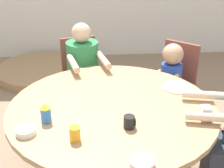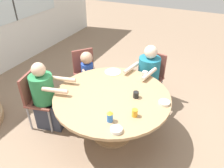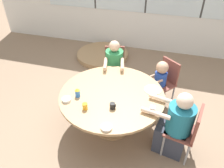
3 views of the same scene
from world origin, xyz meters
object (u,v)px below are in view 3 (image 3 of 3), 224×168
Objects in this scene: chair_for_woman_green_shirt at (188,129)px; coffee_mug at (113,106)px; bowl_cereal at (106,127)px; person_toddler at (159,85)px; person_man_blue_shirt at (114,71)px; juice_glass at (85,106)px; chair_for_toddler at (165,79)px; chair_for_man_blue_shirt at (114,64)px; folded_table_stack at (103,55)px; person_woman_green_shirt at (175,127)px; sippy_cup at (77,92)px; bowl_white_shallow at (66,100)px; milk_carton_small at (152,110)px.

coffee_mug is (-1.04, -0.08, 0.23)m from chair_for_woman_green_shirt.
person_toddler is at bearing 70.49° from bowl_cereal.
juice_glass is (-0.03, -1.39, 0.28)m from person_man_blue_shirt.
juice_glass is at bearing 92.34° from chair_for_toddler.
folded_table_stack is (-0.62, 1.12, -0.47)m from chair_for_man_blue_shirt.
juice_glass is at bearing 111.88° from person_woman_green_shirt.
person_man_blue_shirt reaches higher than person_woman_green_shirt.
chair_for_man_blue_shirt is at bearing 102.34° from bowl_cereal.
person_toddler is 10.43× the size of coffee_mug.
chair_for_man_blue_shirt reaches higher than sippy_cup.
person_woman_green_shirt is 1.58m from bowl_white_shallow.
person_toddler reaches higher than juice_glass.
juice_glass is at bearing -161.84° from coffee_mug.
sippy_cup is 0.19m from bowl_white_shallow.
person_toddler is at bearing 53.05° from juice_glass.
sippy_cup is at bearing 80.86° from person_toddler.
bowl_white_shallow is (-1.32, -1.23, 0.21)m from chair_for_toddler.
milk_carton_small is at bearing 103.13° from chair_for_woman_green_shirt.
chair_for_woman_green_shirt and chair_for_toddler have the same top height.
person_toddler is 9.59× the size of juice_glass.
bowl_white_shallow is (-0.35, -1.30, 0.25)m from person_man_blue_shirt.
chair_for_woman_green_shirt is 1.00× the size of chair_for_toddler.
person_woman_green_shirt is at bearing 8.41° from milk_carton_small.
chair_for_toddler is at bearing 61.85° from coffee_mug.
person_woman_green_shirt is at bearing 148.25° from person_toddler.
chair_for_toddler is 1.82m from bowl_white_shallow.
chair_for_woman_green_shirt is 1.43m from juice_glass.
person_man_blue_shirt is 11.35× the size of juice_glass.
person_woman_green_shirt is 1.00× the size of person_man_blue_shirt.
person_man_blue_shirt is 0.84× the size of folded_table_stack.
milk_carton_small is (0.86, -1.21, 0.28)m from person_man_blue_shirt.
person_woman_green_shirt is at bearing 29.94° from bowl_cereal.
bowl_cereal is at bearing -26.13° from bowl_white_shallow.
chair_for_toddler is at bearing 52.81° from juice_glass.
chair_for_man_blue_shirt is 1.50m from coffee_mug.
bowl_cereal is at bearing -39.30° from sippy_cup.
chair_for_woman_green_shirt is 1.13m from bowl_cereal.
sippy_cup is at bearing 132.35° from juice_glass.
person_woman_green_shirt is at bearing 141.40° from chair_for_toddler.
sippy_cup reaches higher than bowl_white_shallow.
chair_for_toddler is at bearing 30.92° from chair_for_woman_green_shirt.
bowl_white_shallow is at bearing -175.77° from milk_carton_small.
coffee_mug is at bearing 90.86° from chair_for_man_blue_shirt.
person_toddler reaches higher than sippy_cup.
coffee_mug is 2.82m from folded_table_stack.
chair_for_man_blue_shirt is 0.95× the size of person_toddler.
bowl_white_shallow reaches higher than folded_table_stack.
milk_carton_small is 0.80× the size of bowl_white_shallow.
person_man_blue_shirt is at bearing 78.59° from sippy_cup.
bowl_cereal is (-1.01, -0.45, 0.20)m from chair_for_woman_green_shirt.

